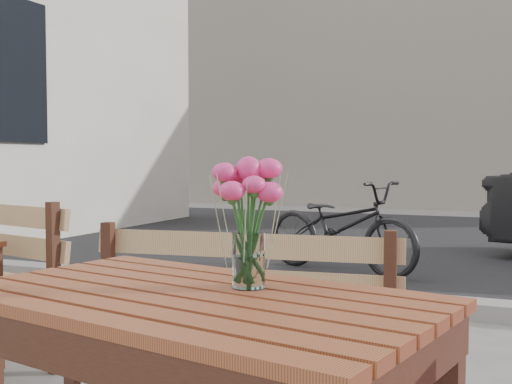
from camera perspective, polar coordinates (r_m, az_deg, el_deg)
street at (r=6.83m, az=15.27°, el=-6.14°), size 30.00×8.12×0.12m
backdrop_buildings at (r=16.23m, az=20.64°, el=11.67°), size 15.50×4.00×8.00m
main_table at (r=1.70m, az=-5.60°, el=-13.07°), size 1.35×0.95×0.76m
main_bench at (r=2.67m, az=-1.82°, el=-9.86°), size 1.39×0.58×0.84m
main_vase at (r=1.70m, az=-0.66°, el=-1.30°), size 0.19×0.19×0.35m
bicycle at (r=6.26m, az=7.49°, el=-3.04°), size 1.80×1.10×0.89m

